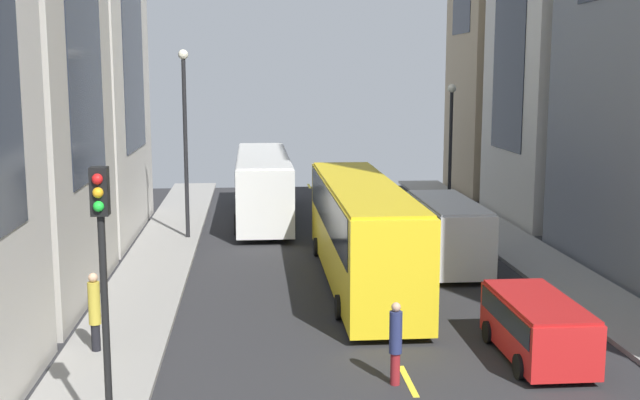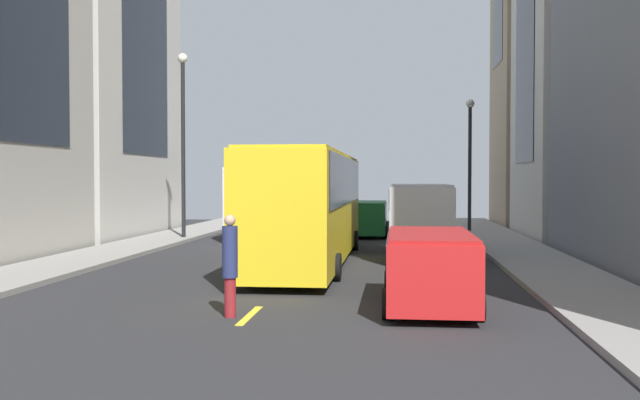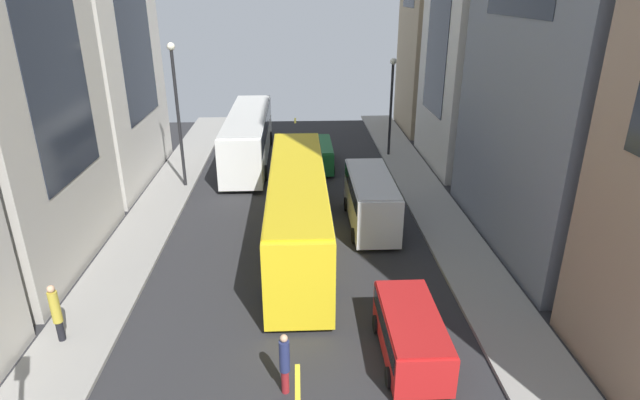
% 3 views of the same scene
% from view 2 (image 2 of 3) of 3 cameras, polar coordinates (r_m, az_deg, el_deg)
% --- Properties ---
extents(ground_plane, '(41.66, 41.66, 0.00)m').
position_cam_2_polar(ground_plane, '(26.86, -0.12, -4.21)').
color(ground_plane, '#28282B').
extents(sidewalk_west, '(2.70, 44.00, 0.15)m').
position_cam_2_polar(sidewalk_west, '(28.66, -15.19, -3.75)').
color(sidewalk_west, gray).
rests_on(sidewalk_west, ground).
extents(sidewalk_east, '(2.70, 44.00, 0.15)m').
position_cam_2_polar(sidewalk_east, '(27.08, 15.85, -4.07)').
color(sidewalk_east, gray).
rests_on(sidewalk_east, ground).
extents(lane_stripe_1, '(0.16, 2.00, 0.01)m').
position_cam_2_polar(lane_stripe_1, '(14.53, -5.68, -9.24)').
color(lane_stripe_1, yellow).
rests_on(lane_stripe_1, ground).
extents(lane_stripe_2, '(0.16, 2.00, 0.01)m').
position_cam_2_polar(lane_stripe_2, '(22.72, -1.29, -5.28)').
color(lane_stripe_2, yellow).
rests_on(lane_stripe_2, ground).
extents(lane_stripe_3, '(0.16, 2.00, 0.01)m').
position_cam_2_polar(lane_stripe_3, '(31.02, 0.73, -3.41)').
color(lane_stripe_3, yellow).
rests_on(lane_stripe_3, ground).
extents(lane_stripe_4, '(0.16, 2.00, 0.01)m').
position_cam_2_polar(lane_stripe_4, '(39.37, 1.90, -2.33)').
color(lane_stripe_4, yellow).
rests_on(lane_stripe_4, ground).
extents(lane_stripe_5, '(0.16, 2.00, 0.01)m').
position_cam_2_polar(lane_stripe_5, '(47.73, 2.66, -1.63)').
color(lane_stripe_5, yellow).
rests_on(lane_stripe_5, ground).
extents(building_west_2, '(6.36, 10.95, 17.42)m').
position_cam_2_polar(building_west_2, '(36.79, -18.51, 10.91)').
color(building_west_2, beige).
rests_on(building_west_2, ground).
extents(building_east_2, '(9.06, 8.61, 15.85)m').
position_cam_2_polar(building_east_2, '(36.81, 23.16, 9.61)').
color(building_east_2, beige).
rests_on(building_east_2, ground).
extents(city_bus_white, '(2.80, 12.84, 3.35)m').
position_cam_2_polar(city_bus_white, '(36.50, -3.46, 0.50)').
color(city_bus_white, silver).
rests_on(city_bus_white, ground).
extents(streetcar_yellow, '(2.70, 13.65, 3.59)m').
position_cam_2_polar(streetcar_yellow, '(23.43, -0.79, 0.13)').
color(streetcar_yellow, yellow).
rests_on(streetcar_yellow, ground).
extents(delivery_van_white, '(2.25, 6.14, 2.58)m').
position_cam_2_polar(delivery_van_white, '(25.30, 8.00, -1.15)').
color(delivery_van_white, white).
rests_on(delivery_van_white, ground).
extents(car_red_0, '(1.97, 4.26, 1.62)m').
position_cam_2_polar(car_red_0, '(15.33, 8.84, -5.08)').
color(car_red_0, red).
rests_on(car_red_0, ground).
extents(car_green_1, '(2.03, 4.70, 1.67)m').
position_cam_2_polar(car_green_1, '(34.47, 3.78, -1.27)').
color(car_green_1, '#1E7238').
rests_on(car_green_1, ground).
extents(pedestrian_walking_far, '(0.31, 0.31, 2.05)m').
position_cam_2_polar(pedestrian_walking_far, '(14.27, -7.26, -4.99)').
color(pedestrian_walking_far, maroon).
rests_on(pedestrian_walking_far, ground).
extents(streetlamp_near, '(0.44, 0.44, 8.26)m').
position_cam_2_polar(streetlamp_near, '(32.57, -10.96, 5.79)').
color(streetlamp_near, black).
rests_on(streetlamp_near, ground).
extents(streetlamp_far, '(0.44, 0.44, 6.67)m').
position_cam_2_polar(streetlamp_far, '(36.82, 11.97, 3.98)').
color(streetlamp_far, black).
rests_on(streetlamp_far, ground).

